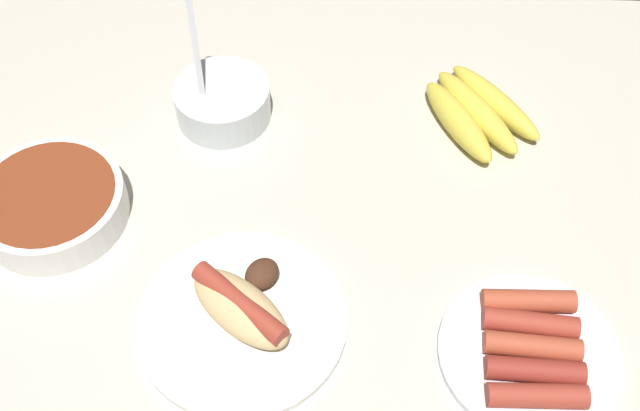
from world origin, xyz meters
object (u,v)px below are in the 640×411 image
bowl_chili (51,203)px  bowl_coleslaw (222,100)px  banana_bunch (476,112)px  plate_hotdog_assembled (242,313)px  plate_sausages (531,350)px

bowl_chili → bowl_coleslaw: 26.48cm
bowl_chili → bowl_coleslaw: bowl_coleslaw is taller
bowl_chili → banana_bunch: (-53.85, -18.45, -0.78)cm
plate_hotdog_assembled → bowl_coleslaw: bearing=-79.7°
plate_sausages → banana_bunch: bearing=-84.9°
plate_sausages → bowl_coleslaw: 51.95cm
plate_sausages → bowl_coleslaw: (37.89, -35.52, 1.55)cm
banana_bunch → plate_sausages: bearing=95.1°
bowl_coleslaw → plate_hotdog_assembled: size_ratio=0.63×
plate_sausages → banana_bunch: size_ratio=1.01×
plate_sausages → bowl_coleslaw: bearing=-43.1°
plate_sausages → bowl_chili: bearing=-16.8°
bowl_coleslaw → plate_hotdog_assembled: bowl_coleslaw is taller
plate_sausages → bowl_chili: 59.57cm
bowl_chili → plate_hotdog_assembled: bearing=150.7°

